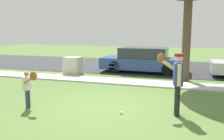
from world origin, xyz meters
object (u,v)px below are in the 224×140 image
person_child (29,84)px  parked_wagon_blue (144,60)px  baseball (121,113)px  person_adult (176,77)px  utility_cabinet (73,66)px

person_child → parked_wagon_blue: size_ratio=0.25×
baseball → parked_wagon_blue: (-0.72, 6.96, 0.62)m
person_adult → baseball: bearing=6.0°
person_child → baseball: person_child is taller
person_child → utility_cabinet: (-1.35, 5.46, -0.27)m
person_child → baseball: bearing=-2.1°
person_child → utility_cabinet: size_ratio=1.23×
person_child → parked_wagon_blue: 7.55m
person_child → parked_wagon_blue: parked_wagon_blue is taller
baseball → utility_cabinet: 6.55m
person_child → baseball: (2.70, 0.33, -0.68)m
utility_cabinet → parked_wagon_blue: (3.33, 1.82, 0.21)m
person_adult → baseball: (-1.40, -0.38, -1.01)m
utility_cabinet → baseball: bearing=-51.8°
baseball → parked_wagon_blue: size_ratio=0.02×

